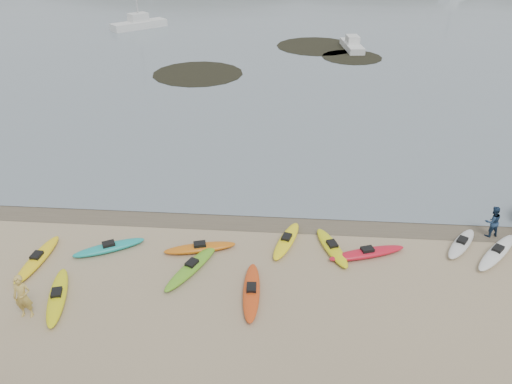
{
  "coord_description": "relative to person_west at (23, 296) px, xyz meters",
  "views": [
    {
      "loc": [
        1.73,
        -21.99,
        13.98
      ],
      "look_at": [
        0.0,
        0.0,
        1.5
      ],
      "focal_mm": 35.0,
      "sensor_mm": 36.0,
      "label": 1
    }
  ],
  "objects": [
    {
      "name": "person_east",
      "position": [
        20.03,
        7.16,
        -0.15
      ],
      "size": [
        0.92,
        0.8,
        1.64
      ],
      "primitive_type": "imported",
      "rotation": [
        0.0,
        0.0,
        3.39
      ],
      "color": "navy",
      "rests_on": "ground"
    },
    {
      "name": "kayaks",
      "position": [
        7.8,
        4.02,
        -0.8
      ],
      "size": [
        25.56,
        8.44,
        0.34
      ],
      "color": "yellow",
      "rests_on": "ground"
    },
    {
      "name": "kelp_mats",
      "position": [
        8.9,
        40.32,
        -0.94
      ],
      "size": [
        23.29,
        21.39,
        0.04
      ],
      "color": "black",
      "rests_on": "water"
    },
    {
      "name": "person_west",
      "position": [
        0.0,
        0.0,
        0.0
      ],
      "size": [
        0.75,
        0.53,
        1.93
      ],
      "primitive_type": "imported",
      "rotation": [
        0.0,
        0.0,
        0.09
      ],
      "color": "tan",
      "rests_on": "ground"
    },
    {
      "name": "wet_sand",
      "position": [
        8.44,
        7.66,
        -0.96
      ],
      "size": [
        60.0,
        60.0,
        0.0
      ],
      "primitive_type": "plane",
      "color": "brown",
      "rests_on": "ground"
    },
    {
      "name": "ground",
      "position": [
        8.44,
        7.96,
        -0.97
      ],
      "size": [
        600.0,
        600.0,
        0.0
      ],
      "primitive_type": "plane",
      "color": "tan",
      "rests_on": "ground"
    }
  ]
}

